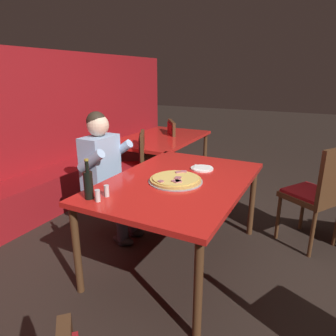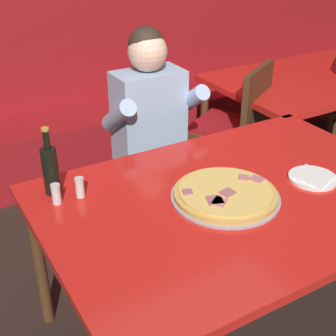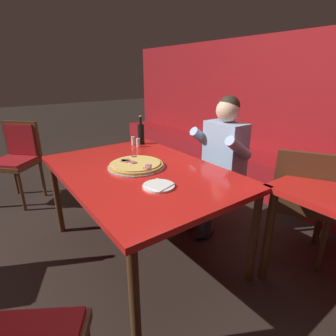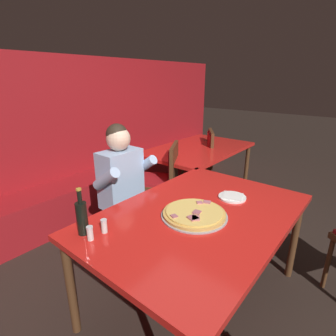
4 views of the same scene
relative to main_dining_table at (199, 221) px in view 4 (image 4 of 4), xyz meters
The scene contains 13 objects.
ground_plane 0.70m from the main_dining_table, ahead, with size 24.00×24.00×0.00m, color black.
booth_wall_panel 2.19m from the main_dining_table, 90.00° to the left, with size 6.80×0.16×1.90m, color maroon.
booth_bench 1.92m from the main_dining_table, 90.00° to the left, with size 6.46×0.48×0.46m, color maroon.
main_dining_table is the anchor object (origin of this frame).
pizza 0.10m from the main_dining_table, behind, with size 0.45×0.45×0.05m.
plate_white_paper 0.37m from the main_dining_table, 11.28° to the right, with size 0.21×0.21×0.02m.
beer_bottle 0.78m from the main_dining_table, 148.75° to the left, with size 0.07×0.07×0.29m.
shaker_oregano 0.74m from the main_dining_table, 155.19° to the left, with size 0.04×0.04×0.09m.
shaker_black_pepper 0.65m from the main_dining_table, 151.43° to the left, with size 0.04×0.04×0.09m.
diner_seated_blue_shirt 0.80m from the main_dining_table, 85.74° to the left, with size 0.53×0.53×1.27m.
dining_chair_side_aisle 1.27m from the main_dining_table, 51.68° to the left, with size 0.60×0.60×0.94m.
dining_chair_far_left 1.97m from the main_dining_table, 31.89° to the left, with size 0.61×0.61×0.96m.
background_dining_table 1.78m from the main_dining_table, 33.28° to the left, with size 1.51×0.94×0.76m.
Camera 4 is at (-1.38, -0.85, 1.64)m, focal length 28.00 mm.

